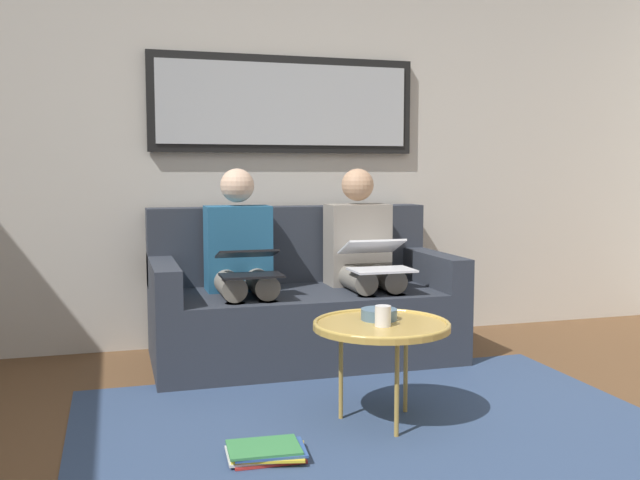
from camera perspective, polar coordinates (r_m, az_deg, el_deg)
The scene contains 12 objects.
wall_rear at distance 4.70m, azimuth -3.13°, elevation 7.74°, with size 6.00×0.12×2.60m, color beige.
area_rug at distance 3.22m, azimuth 4.42°, elevation -14.81°, with size 2.60×1.80×0.01m, color #33476B.
couch at distance 4.30m, azimuth -1.57°, elevation -5.27°, with size 1.78×0.90×0.90m.
framed_mirror at distance 4.62m, azimuth -2.87°, elevation 10.88°, with size 1.74×0.05×0.62m.
coffee_table at distance 3.16m, azimuth 4.99°, elevation -6.97°, with size 0.61×0.61×0.46m.
cup at distance 3.09m, azimuth 5.11°, elevation -6.14°, with size 0.07×0.07×0.09m, color silver.
bowl at distance 3.22m, azimuth 4.79°, elevation -6.01°, with size 0.16×0.16×0.05m, color slate.
person_left at distance 4.30m, azimuth 3.48°, elevation -1.30°, with size 0.38×0.58×1.14m.
laptop_white at distance 4.09m, azimuth 4.57°, elevation -1.34°, with size 0.35×0.40×0.17m.
person_right at distance 4.11m, azimuth -6.40°, elevation -1.65°, with size 0.38×0.58×1.14m.
laptop_black at distance 3.86m, azimuth -5.77°, elevation -1.87°, with size 0.33×0.33×0.14m.
magazine_stack at distance 2.89m, azimuth -4.36°, elevation -16.70°, with size 0.33×0.26×0.05m.
Camera 1 is at (1.08, 1.97, 1.13)m, focal length 39.57 mm.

